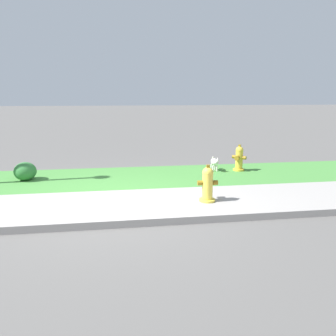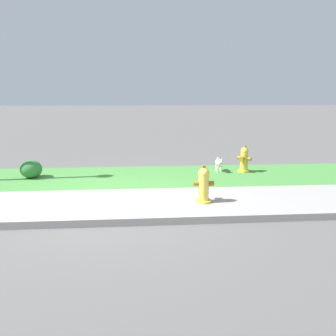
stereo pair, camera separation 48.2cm
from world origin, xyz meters
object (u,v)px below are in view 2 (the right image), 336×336
(shrub_bush_near_lamp, at_px, (31,169))
(small_white_dog, at_px, (219,163))
(fire_hydrant_near_corner, at_px, (244,159))
(fire_hydrant_mid_block, at_px, (204,185))

(shrub_bush_near_lamp, bearing_deg, small_white_dog, 3.65)
(fire_hydrant_near_corner, xyz_separation_m, shrub_bush_near_lamp, (-5.23, -0.22, -0.11))
(small_white_dog, relative_size, shrub_bush_near_lamp, 0.96)
(fire_hydrant_near_corner, height_order, small_white_dog, fire_hydrant_near_corner)
(fire_hydrant_near_corner, height_order, shrub_bush_near_lamp, fire_hydrant_near_corner)
(fire_hydrant_near_corner, relative_size, shrub_bush_near_lamp, 1.38)
(fire_hydrant_mid_block, relative_size, fire_hydrant_near_corner, 1.01)
(fire_hydrant_mid_block, distance_m, small_white_dog, 2.57)
(fire_hydrant_mid_block, relative_size, shrub_bush_near_lamp, 1.40)
(fire_hydrant_mid_block, xyz_separation_m, small_white_dog, (0.85, 2.42, -0.10))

